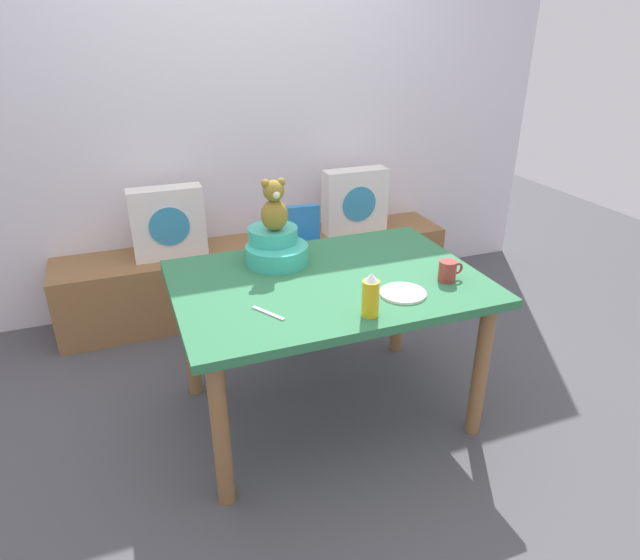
{
  "coord_description": "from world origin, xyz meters",
  "views": [
    {
      "loc": [
        -0.83,
        -2.09,
        1.8
      ],
      "look_at": [
        0.0,
        0.1,
        0.69
      ],
      "focal_mm": 30.82,
      "sensor_mm": 36.0,
      "label": 1
    }
  ],
  "objects_px": {
    "pillow_floral_right": "(355,201)",
    "dinner_plate_near": "(403,293)",
    "infant_seat_teal": "(276,247)",
    "teddy_bear": "(274,206)",
    "highchair": "(300,255)",
    "book_stack": "(281,236)",
    "ketchup_bottle": "(371,296)",
    "dining_table": "(328,298)",
    "coffee_mug": "(448,271)",
    "pillow_floral_left": "(168,223)"
  },
  "relations": [
    {
      "from": "infant_seat_teal",
      "to": "teddy_bear",
      "type": "relative_size",
      "value": 1.32
    },
    {
      "from": "dining_table",
      "to": "highchair",
      "type": "relative_size",
      "value": 1.75
    },
    {
      "from": "dining_table",
      "to": "infant_seat_teal",
      "type": "height_order",
      "value": "infant_seat_teal"
    },
    {
      "from": "book_stack",
      "to": "highchair",
      "type": "relative_size",
      "value": 0.25
    },
    {
      "from": "pillow_floral_left",
      "to": "book_stack",
      "type": "height_order",
      "value": "pillow_floral_left"
    },
    {
      "from": "highchair",
      "to": "teddy_bear",
      "type": "relative_size",
      "value": 3.16
    },
    {
      "from": "book_stack",
      "to": "dining_table",
      "type": "relative_size",
      "value": 0.14
    },
    {
      "from": "pillow_floral_right",
      "to": "dinner_plate_near",
      "type": "height_order",
      "value": "pillow_floral_right"
    },
    {
      "from": "pillow_floral_left",
      "to": "pillow_floral_right",
      "type": "height_order",
      "value": "same"
    },
    {
      "from": "coffee_mug",
      "to": "ketchup_bottle",
      "type": "bearing_deg",
      "value": -160.16
    },
    {
      "from": "book_stack",
      "to": "ketchup_bottle",
      "type": "relative_size",
      "value": 1.08
    },
    {
      "from": "pillow_floral_right",
      "to": "dining_table",
      "type": "bearing_deg",
      "value": -119.24
    },
    {
      "from": "pillow_floral_left",
      "to": "book_stack",
      "type": "xyz_separation_m",
      "value": [
        0.72,
        0.02,
        -0.19
      ]
    },
    {
      "from": "dining_table",
      "to": "teddy_bear",
      "type": "distance_m",
      "value": 0.49
    },
    {
      "from": "teddy_bear",
      "to": "ketchup_bottle",
      "type": "xyz_separation_m",
      "value": [
        0.19,
        -0.65,
        -0.19
      ]
    },
    {
      "from": "ketchup_bottle",
      "to": "infant_seat_teal",
      "type": "bearing_deg",
      "value": 106.47
    },
    {
      "from": "dinner_plate_near",
      "to": "highchair",
      "type": "bearing_deg",
      "value": 95.65
    },
    {
      "from": "highchair",
      "to": "dinner_plate_near",
      "type": "height_order",
      "value": "highchair"
    },
    {
      "from": "dining_table",
      "to": "highchair",
      "type": "distance_m",
      "value": 0.82
    },
    {
      "from": "highchair",
      "to": "teddy_bear",
      "type": "xyz_separation_m",
      "value": [
        -0.3,
        -0.52,
        0.5
      ]
    },
    {
      "from": "pillow_floral_right",
      "to": "dinner_plate_near",
      "type": "relative_size",
      "value": 2.2
    },
    {
      "from": "book_stack",
      "to": "coffee_mug",
      "type": "height_order",
      "value": "coffee_mug"
    },
    {
      "from": "highchair",
      "to": "ketchup_bottle",
      "type": "height_order",
      "value": "ketchup_bottle"
    },
    {
      "from": "dining_table",
      "to": "ketchup_bottle",
      "type": "height_order",
      "value": "ketchup_bottle"
    },
    {
      "from": "pillow_floral_right",
      "to": "book_stack",
      "type": "xyz_separation_m",
      "value": [
        -0.53,
        0.02,
        -0.19
      ]
    },
    {
      "from": "pillow_floral_left",
      "to": "infant_seat_teal",
      "type": "relative_size",
      "value": 1.33
    },
    {
      "from": "infant_seat_teal",
      "to": "teddy_bear",
      "type": "xyz_separation_m",
      "value": [
        0.0,
        -0.0,
        0.21
      ]
    },
    {
      "from": "teddy_bear",
      "to": "coffee_mug",
      "type": "xyz_separation_m",
      "value": [
        0.66,
        -0.48,
        -0.23
      ]
    },
    {
      "from": "ketchup_bottle",
      "to": "dinner_plate_near",
      "type": "distance_m",
      "value": 0.25
    },
    {
      "from": "pillow_floral_left",
      "to": "coffee_mug",
      "type": "bearing_deg",
      "value": -52.99
    },
    {
      "from": "highchair",
      "to": "ketchup_bottle",
      "type": "distance_m",
      "value": 1.22
    },
    {
      "from": "infant_seat_teal",
      "to": "ketchup_bottle",
      "type": "bearing_deg",
      "value": -73.53
    },
    {
      "from": "dining_table",
      "to": "highchair",
      "type": "height_order",
      "value": "highchair"
    },
    {
      "from": "pillow_floral_left",
      "to": "book_stack",
      "type": "distance_m",
      "value": 0.75
    },
    {
      "from": "teddy_bear",
      "to": "dinner_plate_near",
      "type": "bearing_deg",
      "value": -53.07
    },
    {
      "from": "dining_table",
      "to": "dinner_plate_near",
      "type": "distance_m",
      "value": 0.37
    },
    {
      "from": "pillow_floral_right",
      "to": "book_stack",
      "type": "height_order",
      "value": "pillow_floral_right"
    },
    {
      "from": "highchair",
      "to": "dinner_plate_near",
      "type": "relative_size",
      "value": 3.95
    },
    {
      "from": "pillow_floral_left",
      "to": "dining_table",
      "type": "distance_m",
      "value": 1.34
    },
    {
      "from": "dining_table",
      "to": "ketchup_bottle",
      "type": "bearing_deg",
      "value": -85.08
    },
    {
      "from": "book_stack",
      "to": "highchair",
      "type": "xyz_separation_m",
      "value": [
        -0.01,
        -0.44,
        0.03
      ]
    },
    {
      "from": "highchair",
      "to": "ketchup_bottle",
      "type": "relative_size",
      "value": 4.27
    },
    {
      "from": "book_stack",
      "to": "ketchup_bottle",
      "type": "height_order",
      "value": "ketchup_bottle"
    },
    {
      "from": "pillow_floral_right",
      "to": "coffee_mug",
      "type": "distance_m",
      "value": 1.44
    },
    {
      "from": "pillow_floral_left",
      "to": "pillow_floral_right",
      "type": "relative_size",
      "value": 1.0
    },
    {
      "from": "highchair",
      "to": "dinner_plate_near",
      "type": "bearing_deg",
      "value": -84.35
    },
    {
      "from": "teddy_bear",
      "to": "dinner_plate_near",
      "type": "distance_m",
      "value": 0.73
    },
    {
      "from": "pillow_floral_right",
      "to": "dinner_plate_near",
      "type": "xyz_separation_m",
      "value": [
        -0.44,
        -1.47,
        0.07
      ]
    },
    {
      "from": "dining_table",
      "to": "dinner_plate_near",
      "type": "xyz_separation_m",
      "value": [
        0.24,
        -0.26,
        0.1
      ]
    },
    {
      "from": "pillow_floral_left",
      "to": "ketchup_bottle",
      "type": "relative_size",
      "value": 2.38
    }
  ]
}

